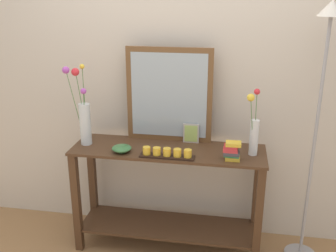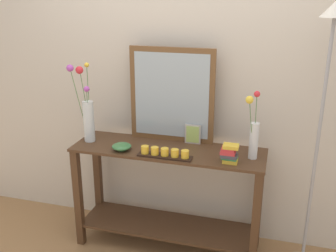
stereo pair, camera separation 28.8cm
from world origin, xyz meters
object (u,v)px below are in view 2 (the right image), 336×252
at_px(candle_tray, 165,153).
at_px(decorative_bowl, 122,146).
at_px(floor_lamp, 323,100).
at_px(vase_right, 253,133).
at_px(console_table, 168,189).
at_px(tall_vase_left, 87,113).
at_px(book_stack, 229,154).
at_px(picture_frame_small, 193,134).
at_px(mirror_leaning, 172,95).

height_order(candle_tray, decorative_bowl, candle_tray).
distance_m(candle_tray, floor_lamp, 1.12).
distance_m(decorative_bowl, floor_lamp, 1.44).
relative_size(vase_right, decorative_bowl, 3.36).
bearing_deg(candle_tray, console_table, 97.32).
distance_m(tall_vase_left, candle_tray, 0.71).
height_order(vase_right, book_stack, vase_right).
height_order(console_table, floor_lamp, floor_lamp).
xyz_separation_m(decorative_bowl, floor_lamp, (1.37, 0.16, 0.42)).
height_order(tall_vase_left, picture_frame_small, tall_vase_left).
relative_size(console_table, picture_frame_small, 9.41).
bearing_deg(tall_vase_left, console_table, 0.98).
height_order(console_table, candle_tray, candle_tray).
bearing_deg(decorative_bowl, vase_right, 6.99).
distance_m(console_table, picture_frame_small, 0.47).
bearing_deg(mirror_leaning, tall_vase_left, -162.46).
bearing_deg(decorative_bowl, mirror_leaning, 45.47).
relative_size(console_table, mirror_leaning, 1.98).
xyz_separation_m(mirror_leaning, floor_lamp, (1.07, -0.15, 0.08)).
xyz_separation_m(candle_tray, decorative_bowl, (-0.34, 0.03, 0.00)).
distance_m(candle_tray, decorative_bowl, 0.34).
bearing_deg(book_stack, picture_frame_small, 139.00).
bearing_deg(candle_tray, vase_right, 14.02).
relative_size(picture_frame_small, floor_lamp, 0.08).
xyz_separation_m(mirror_leaning, tall_vase_left, (-0.62, -0.20, -0.14)).
xyz_separation_m(mirror_leaning, picture_frame_small, (0.18, -0.03, -0.29)).
height_order(vase_right, candle_tray, vase_right).
height_order(tall_vase_left, candle_tray, tall_vase_left).
bearing_deg(vase_right, book_stack, -140.89).
bearing_deg(vase_right, floor_lamp, 5.59).
xyz_separation_m(console_table, book_stack, (0.47, -0.12, 0.41)).
bearing_deg(floor_lamp, tall_vase_left, -178.33).
height_order(console_table, picture_frame_small, picture_frame_small).
distance_m(console_table, vase_right, 0.81).
xyz_separation_m(console_table, picture_frame_small, (0.15, 0.16, 0.42)).
bearing_deg(console_table, floor_lamp, 2.09).
relative_size(console_table, vase_right, 2.98).
bearing_deg(book_stack, decorative_bowl, 179.85).
bearing_deg(picture_frame_small, tall_vase_left, -168.20).
relative_size(tall_vase_left, decorative_bowl, 4.20).
distance_m(mirror_leaning, decorative_bowl, 0.54).
bearing_deg(picture_frame_small, console_table, -134.56).
bearing_deg(candle_tray, mirror_leaning, 97.34).
bearing_deg(book_stack, vase_right, 39.11).
bearing_deg(console_table, picture_frame_small, 45.44).
xyz_separation_m(tall_vase_left, decorative_bowl, (0.32, -0.11, -0.20)).
bearing_deg(mirror_leaning, console_table, -82.64).
height_order(picture_frame_small, floor_lamp, floor_lamp).
xyz_separation_m(vase_right, book_stack, (-0.14, -0.12, -0.12)).
xyz_separation_m(tall_vase_left, candle_tray, (0.66, -0.14, -0.20)).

